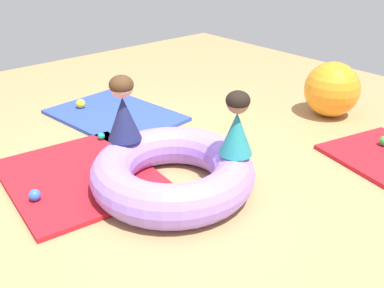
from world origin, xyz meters
The scene contains 11 objects.
ground_plane centered at (0.00, 0.00, 0.00)m, with size 8.00×8.00×0.00m, color tan.
gym_mat_near_left centered at (-1.45, 0.36, 0.02)m, with size 1.39×0.99×0.04m, color #2D47B7.
gym_mat_front centered at (-0.50, -0.57, 0.02)m, with size 1.31×1.12×0.04m, color #B21923.
inflatable_cushion centered at (0.15, -0.10, 0.16)m, with size 1.28×1.28×0.33m, color #9975EA.
child_in_teal centered at (0.46, 0.27, 0.57)m, with size 0.28×0.28×0.50m.
child_in_navy centered at (-0.32, -0.22, 0.59)m, with size 0.29×0.29×0.54m.
play_ball_yellow centered at (-1.85, 0.16, 0.09)m, with size 0.10×0.10×0.10m, color yellow.
play_ball_teal centered at (-0.97, -0.09, 0.08)m, with size 0.07×0.07×0.07m, color teal.
play_ball_orange centered at (-0.95, 0.13, 0.09)m, with size 0.11×0.11×0.11m, color orange.
play_ball_blue centered at (-0.36, -1.01, 0.09)m, with size 0.09×0.09×0.09m, color blue.
exercise_ball_large centered at (0.06, 2.19, 0.30)m, with size 0.60×0.60×0.60m, color orange.
Camera 1 is at (2.53, -1.96, 1.89)m, focal length 41.57 mm.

